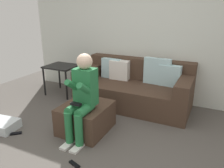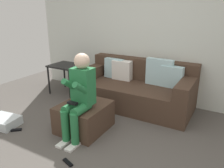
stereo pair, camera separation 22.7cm
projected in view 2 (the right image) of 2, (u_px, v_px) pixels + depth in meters
The scene contains 9 objects.
ground_plane at pixel (80, 159), 2.67m from camera, with size 6.68×6.68×0.00m, color #544F49.
wall_back at pixel (151, 29), 4.09m from camera, with size 5.14×0.10×2.72m, color silver.
couch_sectional at pixel (136, 88), 4.07m from camera, with size 2.03×0.95×0.90m.
ottoman at pixel (84, 117), 3.27m from camera, with size 0.64×0.71×0.40m, color #473326.
person_seated at pixel (79, 93), 2.95m from camera, with size 0.28×0.59×1.17m.
storage_bin at pixel (4, 121), 3.41m from camera, with size 0.44×0.34×0.14m, color silver.
side_table at pixel (66, 69), 4.63m from camera, with size 0.62×0.55×0.61m.
remote_near_ottoman at pixel (68, 162), 2.59m from camera, with size 0.16×0.04×0.02m, color black.
remote_by_storage_bin at pixel (16, 130), 3.28m from camera, with size 0.15×0.06×0.02m, color black.
Camera 2 is at (1.44, -1.75, 1.71)m, focal length 35.58 mm.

